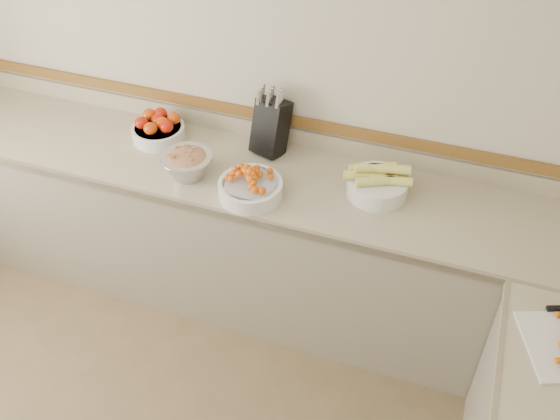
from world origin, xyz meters
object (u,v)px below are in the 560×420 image
(knife_block, at_px, (271,125))
(cherry_tomato_bowl, at_px, (250,186))
(corn_bowl, at_px, (378,183))
(rhubarb_bowl, at_px, (188,163))
(tomato_bowl, at_px, (158,129))

(knife_block, relative_size, cherry_tomato_bowl, 1.22)
(corn_bowl, height_order, rhubarb_bowl, corn_bowl)
(knife_block, distance_m, tomato_bowl, 0.62)
(cherry_tomato_bowl, xyz_separation_m, rhubarb_bowl, (-0.35, 0.04, 0.02))
(knife_block, bearing_deg, corn_bowl, -15.52)
(tomato_bowl, relative_size, rhubarb_bowl, 1.10)
(corn_bowl, bearing_deg, tomato_bowl, 176.68)
(knife_block, relative_size, corn_bowl, 1.15)
(rhubarb_bowl, bearing_deg, corn_bowl, 10.68)
(tomato_bowl, height_order, rhubarb_bowl, rhubarb_bowl)
(knife_block, distance_m, cherry_tomato_bowl, 0.40)
(knife_block, height_order, tomato_bowl, knife_block)
(cherry_tomato_bowl, height_order, rhubarb_bowl, cherry_tomato_bowl)
(corn_bowl, relative_size, rhubarb_bowl, 1.27)
(knife_block, relative_size, rhubarb_bowl, 1.46)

